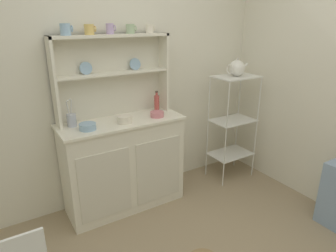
{
  "coord_description": "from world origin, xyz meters",
  "views": [
    {
      "loc": [
        -1.08,
        -1.06,
        1.78
      ],
      "look_at": [
        0.27,
        1.12,
        0.85
      ],
      "focal_mm": 32.0,
      "sensor_mm": 36.0,
      "label": 1
    }
  ],
  "objects_px": {
    "bowl_mixing_large": "(88,127)",
    "porcelain_teapot": "(237,68)",
    "hutch_shelf_unit": "(112,70)",
    "cup_sky_0": "(66,29)",
    "utensil_jar": "(72,120)",
    "bakers_rack": "(233,117)",
    "hutch_cabinet": "(124,163)",
    "jam_bottle": "(157,103)"
  },
  "relations": [
    {
      "from": "hutch_cabinet",
      "to": "hutch_shelf_unit",
      "type": "xyz_separation_m",
      "value": [
        0.0,
        0.17,
        0.87
      ]
    },
    {
      "from": "bowl_mixing_large",
      "to": "porcelain_teapot",
      "type": "xyz_separation_m",
      "value": [
        1.63,
        -0.03,
        0.36
      ]
    },
    {
      "from": "hutch_cabinet",
      "to": "bowl_mixing_large",
      "type": "xyz_separation_m",
      "value": [
        -0.34,
        -0.07,
        0.46
      ]
    },
    {
      "from": "hutch_cabinet",
      "to": "utensil_jar",
      "type": "relative_size",
      "value": 4.79
    },
    {
      "from": "cup_sky_0",
      "to": "porcelain_teapot",
      "type": "bearing_deg",
      "value": -7.65
    },
    {
      "from": "hutch_shelf_unit",
      "to": "porcelain_teapot",
      "type": "height_order",
      "value": "hutch_shelf_unit"
    },
    {
      "from": "cup_sky_0",
      "to": "porcelain_teapot",
      "type": "height_order",
      "value": "cup_sky_0"
    },
    {
      "from": "hutch_shelf_unit",
      "to": "utensil_jar",
      "type": "relative_size",
      "value": 4.48
    },
    {
      "from": "jam_bottle",
      "to": "porcelain_teapot",
      "type": "xyz_separation_m",
      "value": [
        0.87,
        -0.19,
        0.3
      ]
    },
    {
      "from": "hutch_shelf_unit",
      "to": "cup_sky_0",
      "type": "xyz_separation_m",
      "value": [
        -0.38,
        -0.04,
        0.36
      ]
    },
    {
      "from": "bowl_mixing_large",
      "to": "utensil_jar",
      "type": "relative_size",
      "value": 0.59
    },
    {
      "from": "bakers_rack",
      "to": "bowl_mixing_large",
      "type": "bearing_deg",
      "value": 178.96
    },
    {
      "from": "bakers_rack",
      "to": "bowl_mixing_large",
      "type": "xyz_separation_m",
      "value": [
        -1.63,
        0.03,
        0.19
      ]
    },
    {
      "from": "jam_bottle",
      "to": "utensil_jar",
      "type": "height_order",
      "value": "utensil_jar"
    },
    {
      "from": "hutch_cabinet",
      "to": "jam_bottle",
      "type": "relative_size",
      "value": 5.63
    },
    {
      "from": "hutch_cabinet",
      "to": "bowl_mixing_large",
      "type": "height_order",
      "value": "bowl_mixing_large"
    },
    {
      "from": "bowl_mixing_large",
      "to": "hutch_shelf_unit",
      "type": "bearing_deg",
      "value": 35.47
    },
    {
      "from": "hutch_shelf_unit",
      "to": "utensil_jar",
      "type": "height_order",
      "value": "hutch_shelf_unit"
    },
    {
      "from": "hutch_cabinet",
      "to": "jam_bottle",
      "type": "xyz_separation_m",
      "value": [
        0.42,
        0.09,
        0.52
      ]
    },
    {
      "from": "hutch_shelf_unit",
      "to": "cup_sky_0",
      "type": "height_order",
      "value": "cup_sky_0"
    },
    {
      "from": "utensil_jar",
      "to": "bowl_mixing_large",
      "type": "bearing_deg",
      "value": -59.39
    },
    {
      "from": "utensil_jar",
      "to": "porcelain_teapot",
      "type": "bearing_deg",
      "value": -6.0
    },
    {
      "from": "hutch_shelf_unit",
      "to": "bakers_rack",
      "type": "bearing_deg",
      "value": -11.67
    },
    {
      "from": "jam_bottle",
      "to": "utensil_jar",
      "type": "relative_size",
      "value": 0.85
    },
    {
      "from": "hutch_shelf_unit",
      "to": "utensil_jar",
      "type": "bearing_deg",
      "value": -168.37
    },
    {
      "from": "bakers_rack",
      "to": "jam_bottle",
      "type": "distance_m",
      "value": 0.93
    },
    {
      "from": "hutch_cabinet",
      "to": "hutch_shelf_unit",
      "type": "distance_m",
      "value": 0.89
    },
    {
      "from": "bakers_rack",
      "to": "bowl_mixing_large",
      "type": "distance_m",
      "value": 1.65
    },
    {
      "from": "cup_sky_0",
      "to": "hutch_cabinet",
      "type": "bearing_deg",
      "value": -17.83
    },
    {
      "from": "hutch_shelf_unit",
      "to": "jam_bottle",
      "type": "relative_size",
      "value": 5.26
    },
    {
      "from": "porcelain_teapot",
      "to": "cup_sky_0",
      "type": "bearing_deg",
      "value": 172.35
    },
    {
      "from": "bakers_rack",
      "to": "cup_sky_0",
      "type": "xyz_separation_m",
      "value": [
        -1.68,
        0.23,
        0.96
      ]
    },
    {
      "from": "bakers_rack",
      "to": "porcelain_teapot",
      "type": "xyz_separation_m",
      "value": [
        -0.0,
        0.0,
        0.55
      ]
    },
    {
      "from": "hutch_cabinet",
      "to": "hutch_shelf_unit",
      "type": "height_order",
      "value": "hutch_shelf_unit"
    },
    {
      "from": "bakers_rack",
      "to": "cup_sky_0",
      "type": "height_order",
      "value": "cup_sky_0"
    },
    {
      "from": "bakers_rack",
      "to": "cup_sky_0",
      "type": "relative_size",
      "value": 12.31
    },
    {
      "from": "hutch_cabinet",
      "to": "porcelain_teapot",
      "type": "xyz_separation_m",
      "value": [
        1.3,
        -0.1,
        0.82
      ]
    },
    {
      "from": "cup_sky_0",
      "to": "bowl_mixing_large",
      "type": "relative_size",
      "value": 0.69
    },
    {
      "from": "hutch_cabinet",
      "to": "utensil_jar",
      "type": "height_order",
      "value": "utensil_jar"
    },
    {
      "from": "jam_bottle",
      "to": "porcelain_teapot",
      "type": "height_order",
      "value": "porcelain_teapot"
    },
    {
      "from": "cup_sky_0",
      "to": "jam_bottle",
      "type": "xyz_separation_m",
      "value": [
        0.8,
        -0.04,
        -0.71
      ]
    },
    {
      "from": "hutch_cabinet",
      "to": "bakers_rack",
      "type": "xyz_separation_m",
      "value": [
        1.3,
        -0.1,
        0.27
      ]
    }
  ]
}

